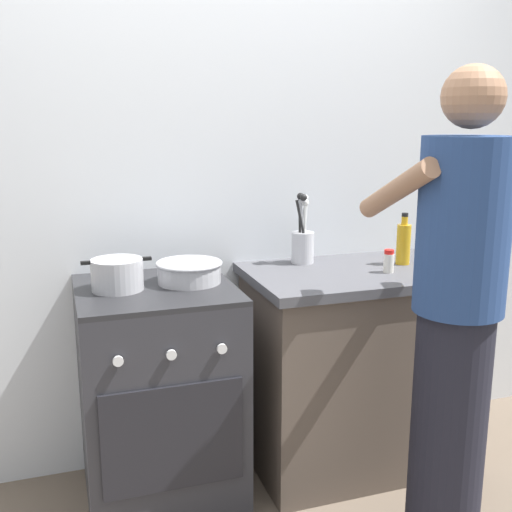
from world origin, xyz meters
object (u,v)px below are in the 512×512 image
spice_bottle (389,261)px  person (455,322)px  mixing_bowl (189,271)px  utensil_crock (303,240)px  pot (117,274)px  stove_range (159,395)px  oil_bottle (403,243)px

spice_bottle → person: person is taller
mixing_bowl → person: size_ratio=0.16×
mixing_bowl → utensil_crock: size_ratio=0.83×
spice_bottle → person: (-0.05, -0.54, -0.09)m
pot → spice_bottle: bearing=-4.4°
person → mixing_bowl: bearing=140.3°
mixing_bowl → utensil_crock: 0.58m
pot → utensil_crock: (0.83, 0.19, 0.04)m
mixing_bowl → utensil_crock: utensil_crock is taller
stove_range → oil_bottle: 1.24m
stove_range → spice_bottle: 1.09m
mixing_bowl → oil_bottle: (0.97, 0.01, 0.05)m
mixing_bowl → spice_bottle: bearing=-7.2°
utensil_crock → oil_bottle: 0.45m
stove_range → person: 1.18m
spice_bottle → person: size_ratio=0.06×
spice_bottle → oil_bottle: bearing=39.7°
person → spice_bottle: bearing=84.2°
stove_range → pot: 0.53m
mixing_bowl → spice_bottle: (0.83, -0.10, 0.00)m
pot → person: (1.06, -0.62, -0.10)m
stove_range → person: bearing=-34.0°
stove_range → pot: bearing=177.9°
utensil_crock → pot: bearing=-167.1°
person → stove_range: bearing=146.0°
spice_bottle → mixing_bowl: bearing=172.8°
mixing_bowl → person: person is taller
oil_bottle → person: size_ratio=0.14×
pot → person: person is taller
utensil_crock → spice_bottle: utensil_crock is taller
pot → utensil_crock: bearing=12.9°
mixing_bowl → oil_bottle: size_ratio=1.15×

